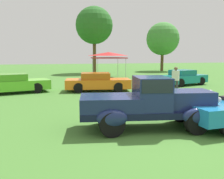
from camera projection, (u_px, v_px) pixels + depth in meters
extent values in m
plane|color=#42752D|center=(159.00, 133.00, 7.31)|extent=(120.00, 120.00, 0.00)
cube|color=black|center=(147.00, 112.00, 7.74)|extent=(4.50, 2.15, 0.20)
cube|color=navy|center=(186.00, 100.00, 7.80)|extent=(1.76, 1.35, 0.60)
ellipsoid|color=silver|center=(210.00, 100.00, 7.88)|extent=(0.25, 0.54, 0.68)
cube|color=navy|center=(151.00, 93.00, 7.66)|extent=(1.25, 1.53, 1.04)
cube|color=black|center=(151.00, 84.00, 7.62)|extent=(1.16, 1.55, 0.40)
cube|color=navy|center=(110.00, 103.00, 7.59)|extent=(2.09, 1.71, 0.48)
ellipsoid|color=navy|center=(180.00, 106.00, 8.57)|extent=(0.97, 0.51, 0.52)
ellipsoid|color=navy|center=(197.00, 116.00, 7.15)|extent=(0.97, 0.51, 0.52)
ellipsoid|color=navy|center=(108.00, 108.00, 8.35)|extent=(0.97, 0.51, 0.52)
ellipsoid|color=navy|center=(112.00, 118.00, 6.92)|extent=(0.97, 0.51, 0.52)
sphere|color=silver|center=(205.00, 95.00, 8.30)|extent=(0.18, 0.18, 0.18)
sphere|color=silver|center=(219.00, 100.00, 7.44)|extent=(0.18, 0.18, 0.18)
cylinder|color=black|center=(179.00, 111.00, 8.60)|extent=(0.76, 0.24, 0.76)
cylinder|color=black|center=(197.00, 122.00, 7.18)|extent=(0.76, 0.24, 0.76)
cylinder|color=black|center=(108.00, 113.00, 8.37)|extent=(0.76, 0.24, 0.76)
cylinder|color=black|center=(112.00, 124.00, 6.95)|extent=(0.76, 0.24, 0.76)
cylinder|color=black|center=(196.00, 113.00, 8.46)|extent=(0.66, 0.20, 0.66)
cube|color=#60C62D|center=(14.00, 85.00, 15.10)|extent=(4.61, 2.63, 0.60)
cube|color=#4D9F24|center=(10.00, 77.00, 14.95)|extent=(2.19, 1.84, 0.44)
cylinder|color=black|center=(37.00, 88.00, 15.06)|extent=(0.64, 0.22, 0.64)
cube|color=orange|center=(98.00, 83.00, 15.98)|extent=(4.48, 2.35, 0.60)
cube|color=#BB5914|center=(95.00, 76.00, 15.89)|extent=(2.09, 1.73, 0.44)
cylinder|color=black|center=(118.00, 87.00, 15.36)|extent=(0.64, 0.22, 0.64)
cylinder|color=black|center=(78.00, 88.00, 15.12)|extent=(0.64, 0.22, 0.64)
cube|color=teal|center=(184.00, 79.00, 19.17)|extent=(4.16, 2.64, 0.60)
cube|color=#146A6E|center=(182.00, 73.00, 19.03)|extent=(2.02, 1.84, 0.44)
cylinder|color=black|center=(201.00, 81.00, 19.11)|extent=(0.64, 0.22, 0.64)
cylinder|color=black|center=(180.00, 83.00, 17.96)|extent=(0.64, 0.22, 0.64)
cylinder|color=#383838|center=(177.00, 88.00, 14.44)|extent=(0.16, 0.16, 0.86)
cylinder|color=#383838|center=(174.00, 87.00, 14.55)|extent=(0.16, 0.16, 0.86)
cube|color=silver|center=(176.00, 76.00, 14.39)|extent=(0.45, 0.45, 0.60)
sphere|color=brown|center=(176.00, 69.00, 14.33)|extent=(0.22, 0.22, 0.22)
cylinder|color=#B7B7BC|center=(118.00, 67.00, 27.01)|extent=(0.05, 0.05, 2.05)
cylinder|color=#B7B7BC|center=(126.00, 69.00, 24.23)|extent=(0.05, 0.05, 2.05)
cylinder|color=#B7B7BC|center=(93.00, 68.00, 26.27)|extent=(0.05, 0.05, 2.05)
cylinder|color=#B7B7BC|center=(98.00, 69.00, 23.50)|extent=(0.05, 0.05, 2.05)
cube|color=red|center=(109.00, 58.00, 25.10)|extent=(3.22, 3.22, 0.10)
pyramid|color=red|center=(108.00, 54.00, 25.04)|extent=(3.16, 3.16, 0.38)
cylinder|color=brown|center=(94.00, 54.00, 32.15)|extent=(0.44, 0.44, 4.96)
sphere|color=#286623|center=(94.00, 25.00, 31.61)|extent=(4.95, 4.95, 4.95)
cylinder|color=brown|center=(162.00, 59.00, 36.26)|extent=(0.44, 0.44, 3.47)
sphere|color=#428938|center=(163.00, 39.00, 35.82)|extent=(4.92, 4.92, 4.92)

